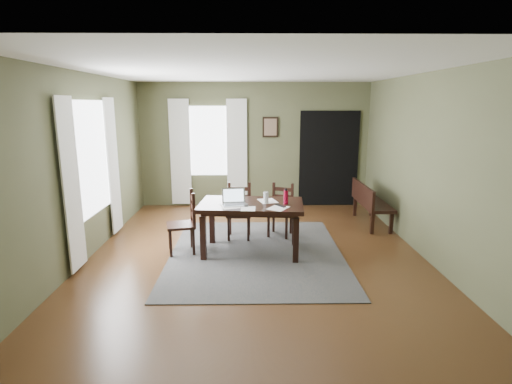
{
  "coord_description": "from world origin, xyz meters",
  "views": [
    {
      "loc": [
        -0.09,
        -5.78,
        2.25
      ],
      "look_at": [
        0.0,
        0.3,
        0.9
      ],
      "focal_mm": 28.0,
      "sensor_mm": 36.0,
      "label": 1
    }
  ],
  "objects_px": {
    "bench": "(369,200)",
    "water_bottle": "(286,197)",
    "laptop": "(234,200)",
    "dining_table": "(251,209)",
    "chair_back_left": "(239,212)",
    "chair_end": "(184,223)",
    "chair_back_right": "(281,211)"
  },
  "relations": [
    {
      "from": "water_bottle",
      "to": "dining_table",
      "type": "bearing_deg",
      "value": 173.4
    },
    {
      "from": "bench",
      "to": "water_bottle",
      "type": "distance_m",
      "value": 2.32
    },
    {
      "from": "chair_end",
      "to": "chair_back_left",
      "type": "bearing_deg",
      "value": 117.07
    },
    {
      "from": "chair_end",
      "to": "bench",
      "type": "height_order",
      "value": "chair_end"
    },
    {
      "from": "chair_end",
      "to": "chair_back_right",
      "type": "xyz_separation_m",
      "value": [
        1.54,
        0.81,
        -0.03
      ]
    },
    {
      "from": "dining_table",
      "to": "chair_end",
      "type": "xyz_separation_m",
      "value": [
        -1.02,
        0.02,
        -0.22
      ]
    },
    {
      "from": "chair_back_left",
      "to": "water_bottle",
      "type": "bearing_deg",
      "value": -44.87
    },
    {
      "from": "dining_table",
      "to": "water_bottle",
      "type": "bearing_deg",
      "value": -1.57
    },
    {
      "from": "chair_end",
      "to": "water_bottle",
      "type": "bearing_deg",
      "value": 73.79
    },
    {
      "from": "chair_end",
      "to": "chair_back_right",
      "type": "distance_m",
      "value": 1.74
    },
    {
      "from": "chair_back_right",
      "to": "chair_end",
      "type": "bearing_deg",
      "value": -132.83
    },
    {
      "from": "chair_back_right",
      "to": "water_bottle",
      "type": "bearing_deg",
      "value": -70.49
    },
    {
      "from": "chair_back_right",
      "to": "laptop",
      "type": "relative_size",
      "value": 2.36
    },
    {
      "from": "laptop",
      "to": "chair_back_right",
      "type": "bearing_deg",
      "value": 41.39
    },
    {
      "from": "chair_back_left",
      "to": "bench",
      "type": "relative_size",
      "value": 0.67
    },
    {
      "from": "chair_back_left",
      "to": "water_bottle",
      "type": "distance_m",
      "value": 1.14
    },
    {
      "from": "bench",
      "to": "laptop",
      "type": "height_order",
      "value": "laptop"
    },
    {
      "from": "chair_back_right",
      "to": "laptop",
      "type": "distance_m",
      "value": 1.26
    },
    {
      "from": "laptop",
      "to": "water_bottle",
      "type": "bearing_deg",
      "value": -6.73
    },
    {
      "from": "bench",
      "to": "laptop",
      "type": "bearing_deg",
      "value": 121.73
    },
    {
      "from": "chair_back_left",
      "to": "chair_back_right",
      "type": "height_order",
      "value": "chair_back_left"
    },
    {
      "from": "chair_back_right",
      "to": "water_bottle",
      "type": "distance_m",
      "value": 1.0
    },
    {
      "from": "chair_end",
      "to": "bench",
      "type": "relative_size",
      "value": 0.69
    },
    {
      "from": "dining_table",
      "to": "chair_back_left",
      "type": "xyz_separation_m",
      "value": [
        -0.2,
        0.71,
        -0.23
      ]
    },
    {
      "from": "dining_table",
      "to": "bench",
      "type": "distance_m",
      "value": 2.67
    },
    {
      "from": "bench",
      "to": "water_bottle",
      "type": "relative_size",
      "value": 5.85
    },
    {
      "from": "chair_end",
      "to": "chair_back_right",
      "type": "relative_size",
      "value": 1.07
    },
    {
      "from": "chair_end",
      "to": "laptop",
      "type": "distance_m",
      "value": 0.86
    },
    {
      "from": "chair_end",
      "to": "bench",
      "type": "xyz_separation_m",
      "value": [
        3.25,
        1.44,
        -0.0
      ]
    },
    {
      "from": "chair_end",
      "to": "laptop",
      "type": "xyz_separation_m",
      "value": [
        0.77,
        -0.1,
        0.38
      ]
    },
    {
      "from": "chair_end",
      "to": "chair_back_right",
      "type": "height_order",
      "value": "chair_end"
    },
    {
      "from": "water_bottle",
      "to": "chair_back_right",
      "type": "bearing_deg",
      "value": 90.18
    }
  ]
}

